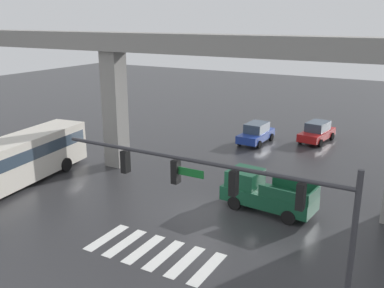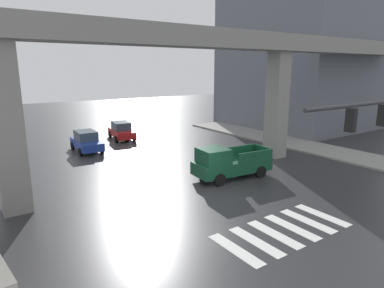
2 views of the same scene
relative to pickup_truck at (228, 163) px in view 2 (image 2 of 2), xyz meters
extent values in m
plane|color=#2D2D30|center=(-2.67, -2.17, -0.99)|extent=(120.00, 120.00, 0.00)
cube|color=silver|center=(-5.42, -6.79, -0.98)|extent=(0.55, 2.80, 0.01)
cube|color=silver|center=(-4.32, -6.79, -0.98)|extent=(0.55, 2.80, 0.01)
cube|color=silver|center=(-3.22, -6.79, -0.98)|extent=(0.55, 2.80, 0.01)
cube|color=silver|center=(-2.12, -6.79, -0.98)|extent=(0.55, 2.80, 0.01)
cube|color=silver|center=(-1.02, -6.79, -0.98)|extent=(0.55, 2.80, 0.01)
cube|color=silver|center=(0.08, -6.79, -0.98)|extent=(0.55, 2.80, 0.01)
cube|color=gray|center=(-2.67, 2.02, 7.73)|extent=(54.11, 1.95, 1.20)
cube|color=gray|center=(-11.85, 2.02, 3.07)|extent=(1.30, 1.30, 8.12)
cube|color=gray|center=(6.52, 2.02, 3.07)|extent=(1.30, 1.30, 8.12)
cube|color=gray|center=(11.45, -0.17, -0.91)|extent=(4.00, 36.00, 0.15)
cube|color=#14472D|center=(0.30, -0.03, -0.21)|extent=(5.25, 2.36, 0.80)
cube|color=#14472D|center=(-1.14, 0.11, 0.64)|extent=(1.85, 1.90, 0.90)
cube|color=#3F5160|center=(-1.61, 0.15, 0.64)|extent=(0.25, 1.67, 0.77)
cube|color=#14472D|center=(1.36, -1.00, 0.49)|extent=(2.65, 0.34, 0.60)
cube|color=#14472D|center=(1.52, 0.74, 0.49)|extent=(2.65, 0.34, 0.60)
cube|color=#14472D|center=(2.79, -0.26, 0.49)|extent=(0.26, 1.75, 0.60)
cylinder|color=black|center=(-1.36, -0.78, -0.61)|extent=(0.78, 0.35, 0.76)
cylinder|color=black|center=(-1.19, 1.02, -0.61)|extent=(0.78, 0.35, 0.76)
cylinder|color=black|center=(1.79, -1.07, -0.61)|extent=(0.78, 0.35, 0.76)
cylinder|color=black|center=(1.96, 0.73, -0.61)|extent=(0.78, 0.35, 0.76)
cube|color=#1E3899|center=(-5.23, 12.26, -0.35)|extent=(1.92, 4.36, 0.64)
cube|color=#384756|center=(-5.23, 12.36, 0.35)|extent=(1.58, 2.29, 0.76)
cylinder|color=black|center=(-4.42, 10.90, -0.67)|extent=(0.26, 0.65, 0.64)
cylinder|color=black|center=(-6.14, 10.96, -0.67)|extent=(0.26, 0.65, 0.64)
cylinder|color=black|center=(-4.32, 13.56, -0.67)|extent=(0.26, 0.65, 0.64)
cylinder|color=black|center=(-6.04, 13.63, -0.67)|extent=(0.26, 0.65, 0.64)
cube|color=red|center=(-0.84, 15.21, -0.35)|extent=(2.35, 4.51, 0.64)
cube|color=#384756|center=(-0.82, 15.31, 0.35)|extent=(1.80, 2.42, 0.76)
cylinder|color=black|center=(-0.17, 13.77, -0.67)|extent=(0.33, 0.67, 0.64)
cylinder|color=black|center=(-1.88, 14.01, -0.67)|extent=(0.33, 0.67, 0.64)
cylinder|color=black|center=(0.20, 16.41, -0.67)|extent=(0.33, 0.67, 0.64)
cylinder|color=black|center=(-1.50, 16.65, -0.67)|extent=(0.33, 0.67, 0.64)
cube|color=black|center=(-0.04, -9.06, 4.09)|extent=(0.24, 0.32, 0.84)
sphere|color=red|center=(-0.04, -9.06, 4.35)|extent=(0.17, 0.17, 0.17)
cube|color=black|center=(-2.24, -9.06, 4.09)|extent=(0.24, 0.32, 0.84)
sphere|color=red|center=(-2.24, -9.06, 4.35)|extent=(0.17, 0.17, 0.17)
camera|label=1|loc=(7.40, -21.06, 9.23)|focal=40.32mm
camera|label=2|loc=(-13.41, -15.48, 5.87)|focal=31.20mm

